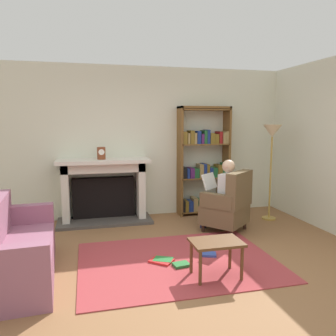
{
  "coord_description": "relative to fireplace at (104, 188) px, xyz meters",
  "views": [
    {
      "loc": [
        -1.07,
        -3.53,
        1.72
      ],
      "look_at": [
        0.1,
        1.2,
        1.05
      ],
      "focal_mm": 35.96,
      "sensor_mm": 36.0,
      "label": 1
    }
  ],
  "objects": [
    {
      "name": "side_table",
      "position": [
        1.07,
        -2.51,
        -0.22
      ],
      "size": [
        0.56,
        0.39,
        0.42
      ],
      "color": "brown",
      "rests_on": "ground"
    },
    {
      "name": "seated_reader",
      "position": [
        1.79,
        -0.98,
        0.04
      ],
      "size": [
        0.57,
        0.59,
        1.14
      ],
      "rotation": [
        0.0,
        0.0,
        3.85
      ],
      "color": "silver",
      "rests_on": "ground"
    },
    {
      "name": "fireplace",
      "position": [
        0.0,
        0.0,
        0.0
      ],
      "size": [
        1.59,
        0.64,
        1.09
      ],
      "color": "#4C4742",
      "rests_on": "ground"
    },
    {
      "name": "armchair_reading",
      "position": [
        1.86,
        -1.07,
        -0.15
      ],
      "size": [
        0.89,
        0.89,
        0.97
      ],
      "rotation": [
        0.0,
        0.0,
        3.85
      ],
      "color": "#331E14",
      "rests_on": "ground"
    },
    {
      "name": "ground",
      "position": [
        0.78,
        -2.3,
        -0.58
      ],
      "size": [
        14.0,
        14.0,
        0.0
      ],
      "primitive_type": "plane",
      "color": "#8E613D"
    },
    {
      "name": "back_wall",
      "position": [
        0.78,
        0.25,
        0.77
      ],
      "size": [
        5.6,
        0.1,
        2.7
      ],
      "primitive_type": "cube",
      "color": "silver",
      "rests_on": "ground"
    },
    {
      "name": "side_wall_right",
      "position": [
        3.43,
        -1.05,
        0.77
      ],
      "size": [
        0.1,
        5.2,
        2.7
      ],
      "primitive_type": "cube",
      "color": "silver",
      "rests_on": "ground"
    },
    {
      "name": "scattered_books",
      "position": [
        0.74,
        -2.01,
        -0.55
      ],
      "size": [
        0.92,
        0.43,
        0.03
      ],
      "color": "red",
      "rests_on": "area_rug"
    },
    {
      "name": "area_rug",
      "position": [
        0.78,
        -2.0,
        -0.57
      ],
      "size": [
        2.4,
        1.8,
        0.01
      ],
      "primitive_type": "cube",
      "color": "#A5393D",
      "rests_on": "ground"
    },
    {
      "name": "floor_lamp",
      "position": [
        2.85,
        -0.61,
        0.84
      ],
      "size": [
        0.32,
        0.32,
        1.67
      ],
      "color": "#B7933F",
      "rests_on": "ground"
    },
    {
      "name": "bookshelf",
      "position": [
        1.85,
        0.03,
        0.36
      ],
      "size": [
        0.95,
        0.32,
        2.0
      ],
      "color": "brown",
      "rests_on": "ground"
    },
    {
      "name": "sofa_floral",
      "position": [
        -1.09,
        -1.99,
        -0.26
      ],
      "size": [
        0.83,
        1.74,
        0.85
      ],
      "rotation": [
        0.0,
        0.0,
        1.64
      ],
      "color": "#935A72",
      "rests_on": "ground"
    },
    {
      "name": "mantel_clock",
      "position": [
        -0.03,
        -0.1,
        0.62
      ],
      "size": [
        0.14,
        0.14,
        0.21
      ],
      "color": "brown",
      "rests_on": "fireplace"
    }
  ]
}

